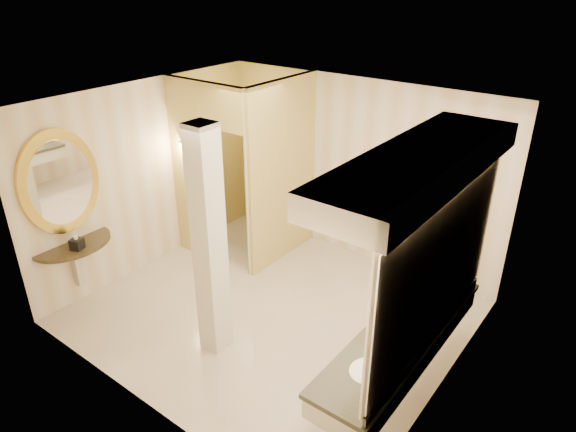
% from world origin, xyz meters
% --- Properties ---
extents(floor, '(4.50, 4.50, 0.00)m').
position_xyz_m(floor, '(0.00, 0.00, 0.00)').
color(floor, beige).
rests_on(floor, ground).
extents(ceiling, '(4.50, 4.50, 0.00)m').
position_xyz_m(ceiling, '(0.00, 0.00, 2.70)').
color(ceiling, white).
rests_on(ceiling, wall_back).
extents(wall_back, '(4.50, 0.02, 2.70)m').
position_xyz_m(wall_back, '(0.00, 2.00, 1.35)').
color(wall_back, silver).
rests_on(wall_back, floor).
extents(wall_front, '(4.50, 0.02, 2.70)m').
position_xyz_m(wall_front, '(0.00, -2.00, 1.35)').
color(wall_front, silver).
rests_on(wall_front, floor).
extents(wall_left, '(0.02, 4.00, 2.70)m').
position_xyz_m(wall_left, '(-2.25, 0.00, 1.35)').
color(wall_left, silver).
rests_on(wall_left, floor).
extents(wall_right, '(0.02, 4.00, 2.70)m').
position_xyz_m(wall_right, '(2.25, 0.00, 1.35)').
color(wall_right, silver).
rests_on(wall_right, floor).
extents(toilet_closet, '(1.50, 1.55, 2.70)m').
position_xyz_m(toilet_closet, '(-1.13, 0.96, 1.39)').
color(toilet_closet, '#DCCD73').
rests_on(toilet_closet, floor).
extents(wall_sconce, '(0.14, 0.14, 0.42)m').
position_xyz_m(wall_sconce, '(-1.93, 0.43, 1.73)').
color(wall_sconce, gold).
rests_on(wall_sconce, toilet_closet).
extents(vanity, '(0.75, 2.67, 2.09)m').
position_xyz_m(vanity, '(1.98, -0.40, 1.63)').
color(vanity, beige).
rests_on(vanity, floor).
extents(console_shelf, '(1.03, 1.03, 1.96)m').
position_xyz_m(console_shelf, '(-2.21, -1.33, 1.35)').
color(console_shelf, black).
rests_on(console_shelf, floor).
extents(pillar, '(0.28, 0.28, 2.70)m').
position_xyz_m(pillar, '(-0.12, -0.90, 1.35)').
color(pillar, beige).
rests_on(pillar, floor).
extents(tissue_box, '(0.18, 0.18, 0.14)m').
position_xyz_m(tissue_box, '(-1.99, -1.38, 0.94)').
color(tissue_box, black).
rests_on(tissue_box, console_shelf).
extents(toilet, '(0.58, 0.79, 0.72)m').
position_xyz_m(toilet, '(-1.10, 1.43, 0.36)').
color(toilet, white).
rests_on(toilet, floor).
extents(soap_bottle_a, '(0.06, 0.06, 0.13)m').
position_xyz_m(soap_bottle_a, '(1.88, -0.01, 0.94)').
color(soap_bottle_a, beige).
rests_on(soap_bottle_a, vanity).
extents(soap_bottle_b, '(0.11, 0.11, 0.11)m').
position_xyz_m(soap_bottle_b, '(1.86, -0.54, 0.93)').
color(soap_bottle_b, silver).
rests_on(soap_bottle_b, vanity).
extents(soap_bottle_c, '(0.09, 0.10, 0.21)m').
position_xyz_m(soap_bottle_c, '(1.88, -0.34, 0.98)').
color(soap_bottle_c, '#C6B28C').
rests_on(soap_bottle_c, vanity).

